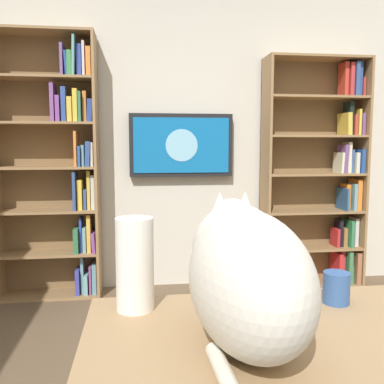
{
  "coord_description": "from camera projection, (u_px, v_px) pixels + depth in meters",
  "views": [
    {
      "loc": [
        0.4,
        1.48,
        1.26
      ],
      "look_at": [
        0.07,
        -1.03,
        0.98
      ],
      "focal_mm": 39.05,
      "sensor_mm": 36.0,
      "label": 1
    }
  ],
  "objects": [
    {
      "name": "bookshelf_left",
      "position": [
        324.0,
        178.0,
        3.73
      ],
      "size": [
        0.9,
        0.28,
        2.01
      ],
      "color": "#937047",
      "rests_on": "ground"
    },
    {
      "name": "cat",
      "position": [
        245.0,
        270.0,
        1.01
      ],
      "size": [
        0.28,
        0.65,
        0.35
      ],
      "color": "silver",
      "rests_on": "desk"
    },
    {
      "name": "wall_back",
      "position": [
        183.0,
        135.0,
        3.69
      ],
      "size": [
        4.52,
        0.06,
        2.7
      ],
      "primitive_type": "cube",
      "color": "beige",
      "rests_on": "ground"
    },
    {
      "name": "desk",
      "position": [
        351.0,
        379.0,
        1.09
      ],
      "size": [
        1.38,
        0.62,
        0.78
      ],
      "color": "#A37F56",
      "rests_on": "ground"
    },
    {
      "name": "wall_mounted_tv",
      "position": [
        181.0,
        145.0,
        3.62
      ],
      "size": [
        0.89,
        0.07,
        0.54
      ],
      "color": "black"
    },
    {
      "name": "paper_towel_roll",
      "position": [
        135.0,
        264.0,
        1.21
      ],
      "size": [
        0.11,
        0.11,
        0.27
      ],
      "primitive_type": "cylinder",
      "color": "white",
      "rests_on": "desk"
    },
    {
      "name": "bookshelf_right",
      "position": [
        59.0,
        165.0,
        3.43
      ],
      "size": [
        0.83,
        0.28,
        2.16
      ],
      "color": "#937047",
      "rests_on": "ground"
    },
    {
      "name": "coffee_mug",
      "position": [
        336.0,
        288.0,
        1.27
      ],
      "size": [
        0.08,
        0.08,
        0.1
      ],
      "primitive_type": "cylinder",
      "color": "#335999",
      "rests_on": "desk"
    }
  ]
}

